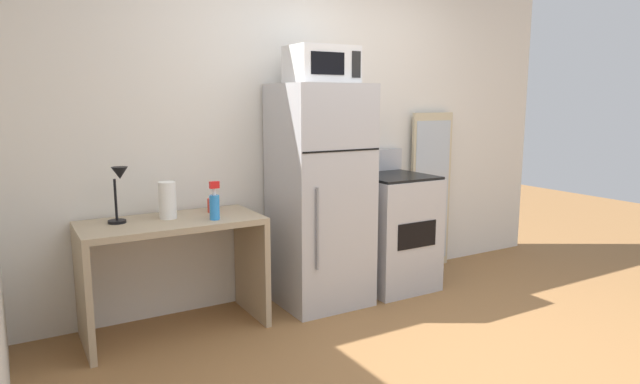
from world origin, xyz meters
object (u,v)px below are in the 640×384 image
desk_lamp (119,185)px  paper_towel_roll (168,200)px  coffee_mug (213,205)px  leaning_mirror (431,191)px  microwave (321,65)px  desk (173,254)px  spray_bottle (214,205)px  refrigerator (320,196)px  oven_range (392,230)px

desk_lamp → paper_towel_roll: size_ratio=1.47×
paper_towel_roll → coffee_mug: bearing=9.0°
leaning_mirror → microwave: bearing=-168.0°
desk → spray_bottle: bearing=-29.4°
coffee_mug → desk: bearing=-162.5°
desk_lamp → spray_bottle: 0.59m
desk_lamp → refrigerator: size_ratio=0.22×
paper_towel_roll → refrigerator: size_ratio=0.15×
spray_bottle → microwave: 1.24m
spray_bottle → microwave: bearing=6.4°
microwave → coffee_mug: bearing=169.6°
desk → leaning_mirror: 2.42m
spray_bottle → coffee_mug: size_ratio=2.62×
desk → desk_lamp: desk_lamp is taller
refrigerator → coffee_mug: bearing=171.1°
desk → paper_towel_roll: 0.35m
refrigerator → paper_towel_roll: bearing=176.3°
microwave → oven_range: bearing=1.8°
microwave → oven_range: size_ratio=0.42×
microwave → oven_range: microwave is taller
spray_bottle → microwave: microwave is taller
paper_towel_roll → oven_range: (1.78, -0.07, -0.40)m
oven_range → desk: bearing=179.3°
spray_bottle → paper_towel_roll: spray_bottle is taller
desk_lamp → oven_range: desk_lamp is taller
coffee_mug → oven_range: size_ratio=0.09×
spray_bottle → microwave: (0.85, 0.09, 0.90)m
coffee_mug → refrigerator: refrigerator is taller
microwave → leaning_mirror: microwave is taller
desk_lamp → paper_towel_roll: (0.29, -0.01, -0.12)m
spray_bottle → coffee_mug: (0.07, 0.24, -0.05)m
spray_bottle → oven_range: (1.53, 0.12, -0.38)m
paper_towel_roll → oven_range: oven_range is taller
desk_lamp → oven_range: bearing=-2.3°
paper_towel_roll → oven_range: size_ratio=0.22×
desk → spray_bottle: 0.43m
paper_towel_roll → microwave: bearing=-4.8°
microwave → leaning_mirror: size_ratio=0.33×
spray_bottle → leaning_mirror: leaning_mirror is taller
microwave → refrigerator: bearing=90.3°
refrigerator → leaning_mirror: 1.34m
desk_lamp → refrigerator: bearing=-3.5°
desk → desk_lamp: 0.56m
desk → microwave: microwave is taller
desk_lamp → microwave: microwave is taller
desk → refrigerator: (1.09, -0.02, 0.29)m
desk → leaning_mirror: size_ratio=0.81×
refrigerator → microwave: 0.94m
leaning_mirror → coffee_mug: bearing=-176.3°
refrigerator → desk_lamp: bearing=176.5°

